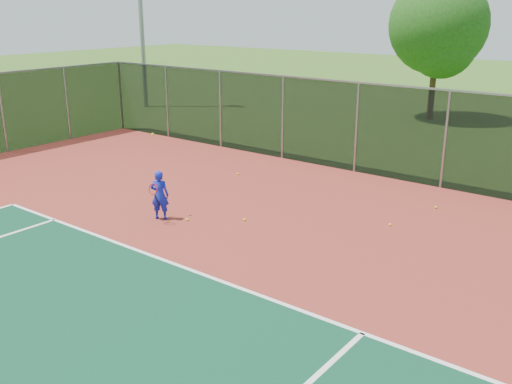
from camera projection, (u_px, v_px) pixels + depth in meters
ground at (152, 376)px, 8.65m from camera, size 120.00×120.00×0.00m
court_apron at (235, 321)px, 10.15m from camera, size 30.00×20.00×0.02m
fence_back at (445, 139)px, 17.22m from camera, size 30.00×0.06×3.03m
tennis_player at (160, 195)px, 14.85m from camera, size 0.59×0.67×2.26m
practice_ball_1 at (187, 219)px, 14.91m from camera, size 0.07×0.07×0.07m
practice_ball_2 at (238, 174)px, 18.99m from camera, size 0.07×0.07×0.07m
practice_ball_3 at (436, 207)px, 15.82m from camera, size 0.07×0.07×0.07m
practice_ball_5 at (244, 220)px, 14.89m from camera, size 0.07×0.07×0.07m
practice_ball_6 at (390, 225)px, 14.55m from camera, size 0.07×0.07×0.07m
tree_back_left at (439, 30)px, 27.21m from camera, size 4.71×4.71×6.91m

